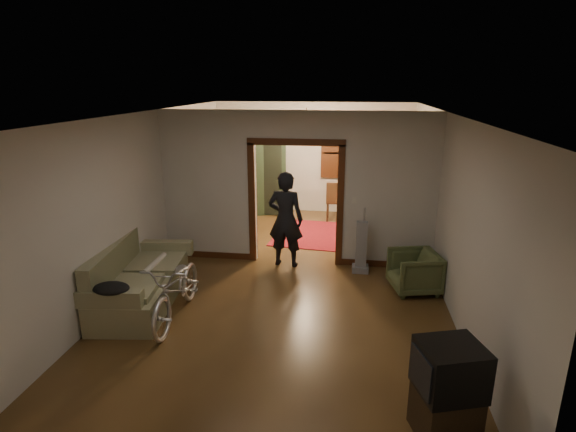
% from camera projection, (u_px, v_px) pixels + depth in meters
% --- Properties ---
extents(floor, '(5.00, 8.50, 0.01)m').
position_uv_depth(floor, '(290.00, 277.00, 7.84)').
color(floor, '#402A14').
rests_on(floor, ground).
extents(ceiling, '(5.00, 8.50, 0.01)m').
position_uv_depth(ceiling, '(291.00, 113.00, 7.04)').
color(ceiling, white).
rests_on(ceiling, floor).
extents(wall_back, '(5.00, 0.02, 2.80)m').
position_uv_depth(wall_back, '(313.00, 158.00, 11.47)').
color(wall_back, beige).
rests_on(wall_back, floor).
extents(wall_left, '(0.02, 8.50, 2.80)m').
position_uv_depth(wall_left, '(148.00, 194.00, 7.77)').
color(wall_left, beige).
rests_on(wall_left, floor).
extents(wall_right, '(0.02, 8.50, 2.80)m').
position_uv_depth(wall_right, '(447.00, 205.00, 7.11)').
color(wall_right, beige).
rests_on(wall_right, floor).
extents(partition_wall, '(5.00, 0.14, 2.80)m').
position_uv_depth(partition_wall, '(296.00, 189.00, 8.15)').
color(partition_wall, beige).
rests_on(partition_wall, floor).
extents(door_casing, '(1.74, 0.20, 2.32)m').
position_uv_depth(door_casing, '(296.00, 205.00, 8.24)').
color(door_casing, '#401F0E').
rests_on(door_casing, floor).
extents(far_window, '(0.98, 0.06, 1.28)m').
position_uv_depth(far_window, '(340.00, 153.00, 11.30)').
color(far_window, black).
rests_on(far_window, wall_back).
extents(chandelier, '(0.24, 0.24, 0.24)m').
position_uv_depth(chandelier, '(306.00, 127.00, 9.54)').
color(chandelier, '#FFE0A5').
rests_on(chandelier, ceiling).
extents(light_switch, '(0.08, 0.01, 0.12)m').
position_uv_depth(light_switch, '(354.00, 200.00, 7.98)').
color(light_switch, silver).
rests_on(light_switch, partition_wall).
extents(sofa, '(1.18, 2.18, 0.96)m').
position_uv_depth(sofa, '(140.00, 274.00, 6.79)').
color(sofa, olive).
rests_on(sofa, floor).
extents(rolled_paper, '(0.09, 0.74, 0.09)m').
position_uv_depth(rolled_paper, '(155.00, 264.00, 7.05)').
color(rolled_paper, beige).
rests_on(rolled_paper, sofa).
extents(jacket, '(0.48, 0.36, 0.14)m').
position_uv_depth(jacket, '(111.00, 288.00, 5.86)').
color(jacket, black).
rests_on(jacket, sofa).
extents(bicycle, '(0.67, 1.78, 0.92)m').
position_uv_depth(bicycle, '(177.00, 289.00, 6.35)').
color(bicycle, silver).
rests_on(bicycle, floor).
extents(armchair, '(0.88, 0.86, 0.67)m').
position_uv_depth(armchair, '(414.00, 272.00, 7.23)').
color(armchair, '#4C5831').
rests_on(armchair, floor).
extents(tv_stand, '(0.65, 0.62, 0.48)m').
position_uv_depth(tv_stand, '(445.00, 413.00, 4.27)').
color(tv_stand, black).
rests_on(tv_stand, floor).
extents(crt_tv, '(0.69, 0.65, 0.49)m').
position_uv_depth(crt_tv, '(450.00, 369.00, 4.13)').
color(crt_tv, black).
rests_on(crt_tv, tv_stand).
extents(vacuum, '(0.33, 0.29, 0.94)m').
position_uv_depth(vacuum, '(361.00, 247.00, 7.92)').
color(vacuum, gray).
rests_on(vacuum, floor).
extents(person, '(0.68, 0.49, 1.76)m').
position_uv_depth(person, '(286.00, 219.00, 8.12)').
color(person, black).
rests_on(person, floor).
extents(oriental_rug, '(1.66, 2.07, 0.01)m').
position_uv_depth(oriental_rug, '(310.00, 234.00, 10.04)').
color(oriental_rug, maroon).
rests_on(oriental_rug, floor).
extents(locker, '(1.06, 0.80, 1.88)m').
position_uv_depth(locker, '(266.00, 177.00, 11.45)').
color(locker, '#1F2F1C').
rests_on(locker, floor).
extents(globe, '(0.30, 0.30, 0.30)m').
position_uv_depth(globe, '(265.00, 138.00, 11.16)').
color(globe, '#1E5972').
rests_on(globe, locker).
extents(desk, '(1.22, 0.91, 0.81)m').
position_uv_depth(desk, '(361.00, 201.00, 11.22)').
color(desk, '#342011').
rests_on(desk, floor).
extents(desk_chair, '(0.50, 0.50, 0.98)m').
position_uv_depth(desk_chair, '(336.00, 201.00, 10.92)').
color(desk_chair, '#342011').
rests_on(desk_chair, floor).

